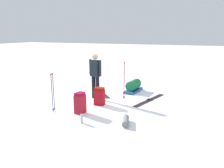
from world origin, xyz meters
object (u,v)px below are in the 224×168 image
ski_pair_near (101,92)px  thermos_bottle (82,119)px  gear_sled (133,86)px  sleeping_mat_rolled (126,121)px  backpack_bright (80,103)px  skier_standing (95,74)px  ski_poles_planted_far (124,79)px  ski_pair_far (150,100)px  ski_poles_planted_near (53,90)px  backpack_large_dark (99,96)px

ski_pair_near → thermos_bottle: bearing=16.1°
gear_sled → sleeping_mat_rolled: bearing=13.6°
sleeping_mat_rolled → gear_sled: bearing=-166.4°
ski_pair_near → gear_sled: gear_sled is taller
backpack_bright → sleeping_mat_rolled: 1.61m
ski_pair_near → backpack_bright: backpack_bright is taller
skier_standing → ski_poles_planted_far: skier_standing is taller
ski_pair_far → backpack_bright: bearing=-38.3°
ski_pair_near → ski_pair_far: same height
backpack_bright → thermos_bottle: 0.83m
backpack_bright → sleeping_mat_rolled: size_ratio=1.19×
skier_standing → backpack_bright: skier_standing is taller
ski_poles_planted_near → backpack_large_dark: bearing=136.1°
backpack_large_dark → thermos_bottle: backpack_large_dark is taller
ski_pair_near → ski_poles_planted_far: ski_poles_planted_far is taller
backpack_large_dark → ski_poles_planted_near: ski_poles_planted_near is taller
backpack_bright → ski_poles_planted_near: (0.15, -0.88, 0.36)m
ski_pair_far → sleeping_mat_rolled: size_ratio=3.55×
backpack_large_dark → ski_pair_near: bearing=-156.2°
backpack_bright → thermos_bottle: backpack_bright is taller
ski_pair_far → ski_poles_planted_near: ski_poles_planted_near is taller
ski_poles_planted_far → ski_pair_near: bearing=-111.0°
skier_standing → thermos_bottle: size_ratio=6.54×
backpack_bright → ski_pair_near: bearing=-169.4°
gear_sled → sleeping_mat_rolled: 3.47m
ski_pair_near → backpack_large_dark: backpack_large_dark is taller
ski_pair_far → thermos_bottle: thermos_bottle is taller
ski_poles_planted_far → sleeping_mat_rolled: ski_poles_planted_far is taller
ski_pair_near → thermos_bottle: 3.25m
thermos_bottle → skier_standing: bearing=-162.6°
gear_sled → sleeping_mat_rolled: size_ratio=2.10×
ski_pair_near → ski_poles_planted_near: bearing=-9.3°
skier_standing → ski_pair_near: (-0.84, -0.19, -0.94)m
skier_standing → ski_pair_near: 1.28m
backpack_bright → ski_poles_planted_far: 2.16m
ski_pair_near → ski_poles_planted_near: size_ratio=1.24×
backpack_large_dark → ski_poles_planted_near: 1.60m
thermos_bottle → ski_poles_planted_near: bearing=-111.5°
ski_pair_near → ski_pair_far: (0.32, 2.13, -0.00)m
gear_sled → thermos_bottle: (3.78, -0.31, -0.09)m
skier_standing → backpack_large_dark: 1.02m
gear_sled → ski_pair_far: bearing=43.3°
ski_pair_near → sleeping_mat_rolled: sleeping_mat_rolled is taller
ski_pair_far → thermos_bottle: 3.06m
ski_pair_far → skier_standing: bearing=-74.9°
ski_poles_planted_near → ski_poles_planted_far: ski_poles_planted_far is taller
skier_standing → ski_poles_planted_near: 1.87m
thermos_bottle → ski_pair_far: bearing=156.2°
skier_standing → ski_poles_planted_near: skier_standing is taller
gear_sled → skier_standing: bearing=-34.2°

